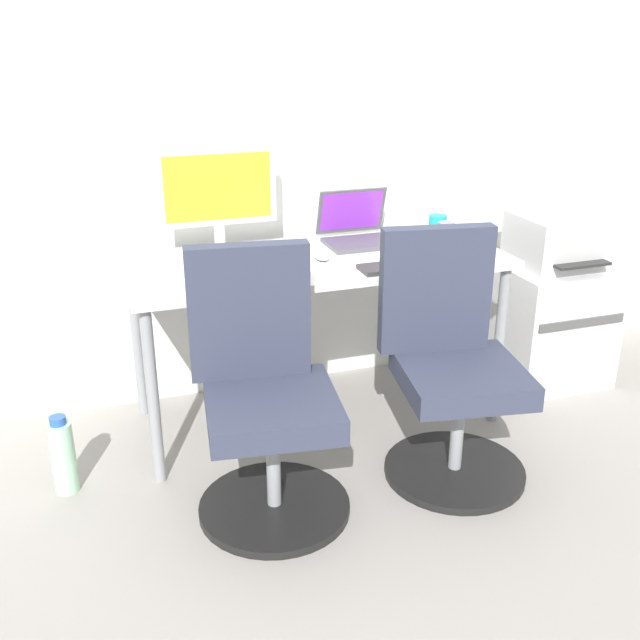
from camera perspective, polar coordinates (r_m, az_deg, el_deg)
ground_plane at (r=3.30m, az=-0.28°, el=-7.42°), size 5.28×5.28×0.00m
back_wall at (r=3.29m, az=-2.69°, el=16.34°), size 4.40×0.04×2.60m
desk at (r=3.03m, az=-0.30°, el=3.61°), size 1.55×0.66×0.74m
office_chair_left at (r=2.55m, az=-4.31°, el=-6.04°), size 0.54×0.54×0.94m
office_chair_right at (r=2.79m, az=10.11°, el=-3.74°), size 0.54×0.54×0.94m
side_cabinet at (r=3.72m, az=17.19°, el=-0.09°), size 0.50×0.50×0.57m
printer at (r=3.60m, az=17.91°, el=5.90°), size 0.38×0.40×0.24m
water_bottle_on_floor at (r=2.90m, az=-19.31°, el=-9.91°), size 0.09×0.09×0.31m
desktop_monitor at (r=3.04m, az=-7.95°, el=9.71°), size 0.48×0.18×0.43m
open_laptop at (r=3.23m, az=2.95°, el=7.01°), size 0.31×0.29×0.22m
keyboard_by_monitor at (r=2.69m, az=-5.59°, el=2.89°), size 0.34×0.12×0.02m
keyboard_by_laptop at (r=2.88m, az=6.39°, el=4.16°), size 0.34×0.12×0.02m
mouse_by_monitor at (r=3.03m, az=11.84°, el=4.82°), size 0.06×0.10×0.03m
mouse_by_laptop at (r=2.97m, az=0.13°, el=4.96°), size 0.06×0.10×0.03m
coffee_mug at (r=3.37m, az=9.10°, el=7.25°), size 0.08×0.08×0.09m
pen_cup at (r=3.20m, az=9.71°, el=6.56°), size 0.07×0.07×0.10m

